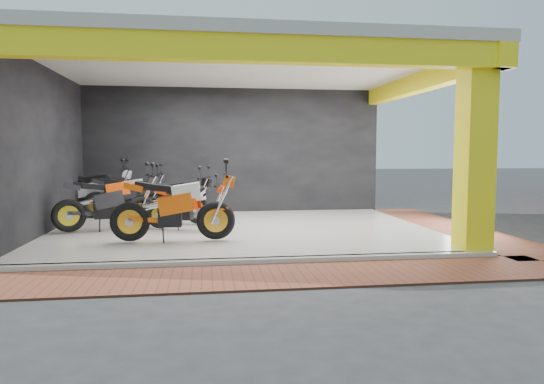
% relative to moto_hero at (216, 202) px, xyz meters
% --- Properties ---
extents(ground, '(80.00, 80.00, 0.00)m').
position_rel_moto_hero_xyz_m(ground, '(0.60, -0.56, -0.83)').
color(ground, '#2D2D30').
rests_on(ground, ground).
extents(showroom_floor, '(8.00, 6.00, 0.10)m').
position_rel_moto_hero_xyz_m(showroom_floor, '(0.60, 1.44, -0.78)').
color(showroom_floor, white).
rests_on(showroom_floor, ground).
extents(showroom_ceiling, '(8.40, 6.40, 0.20)m').
position_rel_moto_hero_xyz_m(showroom_ceiling, '(0.60, 1.44, 2.77)').
color(showroom_ceiling, beige).
rests_on(showroom_ceiling, corner_column).
extents(back_wall, '(8.20, 0.20, 3.50)m').
position_rel_moto_hero_xyz_m(back_wall, '(0.60, 4.54, 0.92)').
color(back_wall, black).
rests_on(back_wall, ground).
extents(left_wall, '(0.20, 6.20, 3.50)m').
position_rel_moto_hero_xyz_m(left_wall, '(-3.50, 1.44, 0.92)').
color(left_wall, black).
rests_on(left_wall, ground).
extents(corner_column, '(0.50, 0.50, 3.50)m').
position_rel_moto_hero_xyz_m(corner_column, '(4.35, -1.31, 0.92)').
color(corner_column, '#FFEF15').
rests_on(corner_column, ground).
extents(header_beam_front, '(8.40, 0.30, 0.40)m').
position_rel_moto_hero_xyz_m(header_beam_front, '(0.60, -1.56, 2.47)').
color(header_beam_front, '#FFEF15').
rests_on(header_beam_front, corner_column).
extents(header_beam_right, '(0.30, 6.40, 0.40)m').
position_rel_moto_hero_xyz_m(header_beam_right, '(4.60, 1.44, 2.47)').
color(header_beam_right, '#FFEF15').
rests_on(header_beam_right, corner_column).
extents(floor_kerb, '(8.00, 0.20, 0.10)m').
position_rel_moto_hero_xyz_m(floor_kerb, '(0.60, -1.58, -0.78)').
color(floor_kerb, white).
rests_on(floor_kerb, ground).
extents(paver_front, '(9.00, 1.40, 0.03)m').
position_rel_moto_hero_xyz_m(paver_front, '(0.60, -2.36, -0.82)').
color(paver_front, brown).
rests_on(paver_front, ground).
extents(paver_right, '(1.40, 7.00, 0.03)m').
position_rel_moto_hero_xyz_m(paver_right, '(5.40, 1.44, -0.82)').
color(paver_right, brown).
rests_on(paver_right, ground).
extents(moto_hero, '(2.42, 0.94, 1.47)m').
position_rel_moto_hero_xyz_m(moto_hero, '(0.00, 0.00, 0.00)').
color(moto_hero, '#E85509').
rests_on(moto_hero, showroom_floor).
extents(moto_row_a, '(2.05, 1.37, 1.17)m').
position_rel_moto_hero_xyz_m(moto_row_a, '(-0.01, 1.06, -0.15)').
color(moto_row_a, '#F1390A').
rests_on(moto_row_a, showroom_floor).
extents(moto_row_b, '(2.26, 1.48, 1.30)m').
position_rel_moto_hero_xyz_m(moto_row_b, '(-0.37, 2.06, -0.09)').
color(moto_row_b, black).
rests_on(moto_row_b, showroom_floor).
extents(moto_row_c, '(2.40, 1.46, 1.38)m').
position_rel_moto_hero_xyz_m(moto_row_c, '(-1.55, 1.68, -0.05)').
color(moto_row_c, black).
rests_on(moto_row_c, showroom_floor).
extents(moto_row_d, '(2.37, 0.93, 1.43)m').
position_rel_moto_hero_xyz_m(moto_row_d, '(-2.44, 3.98, -0.02)').
color(moto_row_d, '#B4B7BC').
rests_on(moto_row_d, showroom_floor).
extents(moto_row_e, '(2.20, 0.92, 1.32)m').
position_rel_moto_hero_xyz_m(moto_row_e, '(-1.50, 3.48, -0.08)').
color(moto_row_e, black).
rests_on(moto_row_e, showroom_floor).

